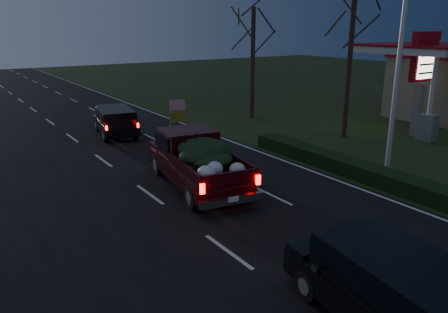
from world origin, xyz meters
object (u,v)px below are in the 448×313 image
gas_price_pylon (423,67)px  lead_suv (115,119)px  light_pole (402,36)px  pickup_truck (197,157)px  rear_suv (400,289)px

gas_price_pylon → lead_suv: 16.86m
light_pole → pickup_truck: (-7.57, 2.91, -4.37)m
lead_suv → light_pole: bearing=-49.3°
gas_price_pylon → rear_suv: bearing=-147.8°
rear_suv → pickup_truck: bearing=92.4°
light_pole → lead_suv: light_pole is taller
gas_price_pylon → lead_suv: bearing=145.7°
rear_suv → gas_price_pylon: bearing=41.0°
gas_price_pylon → pickup_truck: gas_price_pylon is taller
light_pole → lead_suv: bearing=120.3°
light_pole → pickup_truck: 9.21m
gas_price_pylon → rear_suv: gas_price_pylon is taller
lead_suv → rear_suv: 18.93m
lead_suv → rear_suv: (-1.39, -18.88, 0.11)m
rear_suv → lead_suv: bearing=94.6°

